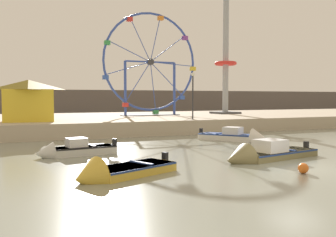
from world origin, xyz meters
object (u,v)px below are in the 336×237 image
motorboat_mustard_yellow (114,173)px  drop_tower_steel_tower (226,57)px  motorboat_white_red_stripe (239,137)px  ferris_wheel_blue_frame (150,64)px  motorboat_pale_grey (72,150)px  mooring_buoy_orange (303,168)px  carnival_booth_yellow_awning (29,100)px  promenade_lamp_near (193,89)px  motorboat_olive_wood (261,155)px

motorboat_mustard_yellow → drop_tower_steel_tower: drop_tower_steel_tower is taller
motorboat_white_red_stripe → ferris_wheel_blue_frame: (-0.80, 15.58, 6.50)m
motorboat_pale_grey → mooring_buoy_orange: (7.95, -8.90, -0.09)m
ferris_wheel_blue_frame → mooring_buoy_orange: (-3.76, -26.87, -6.59)m
motorboat_mustard_yellow → carnival_booth_yellow_awning: (-1.72, 18.73, 2.77)m
motorboat_mustard_yellow → motorboat_white_red_stripe: (12.03, 8.93, 0.10)m
motorboat_pale_grey → drop_tower_steel_tower: bearing=-146.3°
motorboat_white_red_stripe → mooring_buoy_orange: 12.18m
motorboat_white_red_stripe → promenade_lamp_near: size_ratio=1.21×
motorboat_white_red_stripe → mooring_buoy_orange: motorboat_white_red_stripe is taller
motorboat_mustard_yellow → motorboat_pale_grey: bearing=-108.7°
carnival_booth_yellow_awning → promenade_lamp_near: (13.48, -3.08, 0.93)m
ferris_wheel_blue_frame → carnival_booth_yellow_awning: (-12.95, -5.78, -3.83)m
motorboat_mustard_yellow → promenade_lamp_near: 19.92m
motorboat_white_red_stripe → mooring_buoy_orange: bearing=-57.1°
drop_tower_steel_tower → carnival_booth_yellow_awning: size_ratio=3.69×
carnival_booth_yellow_awning → ferris_wheel_blue_frame: bearing=29.5°
motorboat_white_red_stripe → ferris_wheel_blue_frame: bearing=147.9°
motorboat_pale_grey → ferris_wheel_blue_frame: bearing=-130.0°
motorboat_olive_wood → carnival_booth_yellow_awning: carnival_booth_yellow_awning is taller
ferris_wheel_blue_frame → carnival_booth_yellow_awning: ferris_wheel_blue_frame is taller
motorboat_pale_grey → drop_tower_steel_tower: drop_tower_steel_tower is taller
promenade_lamp_near → motorboat_white_red_stripe: bearing=-87.7°
motorboat_olive_wood → promenade_lamp_near: (3.71, 14.48, 3.64)m
motorboat_white_red_stripe → promenade_lamp_near: bearing=147.2°
carnival_booth_yellow_awning → mooring_buoy_orange: (9.19, -21.09, -2.76)m
drop_tower_steel_tower → promenade_lamp_near: drop_tower_steel_tower is taller
motorboat_white_red_stripe → carnival_booth_yellow_awning: (-13.75, 9.80, 2.67)m
motorboat_white_red_stripe → ferris_wheel_blue_frame: 16.90m
motorboat_white_red_stripe → carnival_booth_yellow_awning: carnival_booth_yellow_awning is taller
motorboat_pale_grey → mooring_buoy_orange: bearing=124.8°
motorboat_mustard_yellow → motorboat_olive_wood: bearing=165.4°
motorboat_pale_grey → carnival_booth_yellow_awning: bearing=-91.1°
motorboat_pale_grey → motorboat_olive_wood: 10.08m
motorboat_mustard_yellow → drop_tower_steel_tower: 33.74m
carnival_booth_yellow_awning → drop_tower_steel_tower: bearing=21.0°
motorboat_mustard_yellow → motorboat_white_red_stripe: bearing=-166.3°
motorboat_white_red_stripe → motorboat_pale_grey: motorboat_white_red_stripe is taller
motorboat_white_red_stripe → drop_tower_steel_tower: bearing=115.4°
motorboat_mustard_yellow → carnival_booth_yellow_awning: 19.01m
ferris_wheel_blue_frame → mooring_buoy_orange: bearing=-98.0°
motorboat_mustard_yellow → motorboat_white_red_stripe: motorboat_white_red_stripe is taller
drop_tower_steel_tower → ferris_wheel_blue_frame: bearing=-176.7°
motorboat_pale_grey → mooring_buoy_orange: 11.93m
motorboat_mustard_yellow → promenade_lamp_near: promenade_lamp_near is taller
motorboat_olive_wood → mooring_buoy_orange: (-0.58, -3.53, -0.05)m
ferris_wheel_blue_frame → promenade_lamp_near: ferris_wheel_blue_frame is taller
motorboat_olive_wood → promenade_lamp_near: 15.38m
motorboat_olive_wood → mooring_buoy_orange: motorboat_olive_wood is taller
motorboat_mustard_yellow → promenade_lamp_near: bearing=-149.8°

